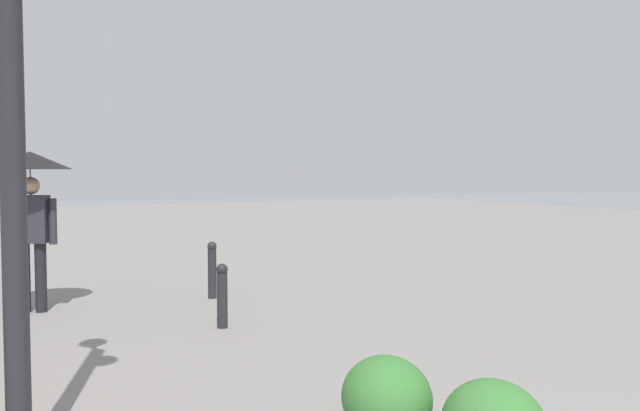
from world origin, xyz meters
TOP-DOWN VIEW (x-y plane):
  - lamppost at (3.08, 1.39)m, footprint 0.98×0.28m
  - pedestrian at (7.77, 1.16)m, footprint 1.00×1.00m
  - bollard_near at (5.91, -0.73)m, footprint 0.13×0.13m
  - bollard_mid at (7.61, -1.13)m, footprint 0.13×0.13m
  - shrub_round at (2.55, -0.78)m, footprint 0.65×0.58m

SIDE VIEW (x-z plane):
  - shrub_round at x=2.55m, z-range 0.00..0.55m
  - bollard_near at x=5.91m, z-range 0.02..0.75m
  - bollard_mid at x=7.61m, z-range 0.02..0.82m
  - pedestrian at x=7.77m, z-range 0.59..2.62m
  - lamppost at x=3.08m, z-range 0.67..4.69m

